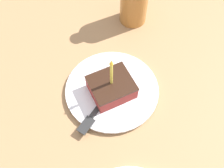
# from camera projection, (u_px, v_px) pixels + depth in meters

# --- Properties ---
(ground_plane) EXTENTS (2.40, 2.40, 0.04)m
(ground_plane) POSITION_uv_depth(u_px,v_px,m) (121.00, 98.00, 0.71)
(ground_plane) COLOR #9E754C
(ground_plane) RESTS_ON ground
(plate) EXTENTS (0.24, 0.24, 0.02)m
(plate) POSITION_uv_depth(u_px,v_px,m) (112.00, 90.00, 0.69)
(plate) COLOR silver
(plate) RESTS_ON ground_plane
(cake_slice) EXTENTS (0.09, 0.11, 0.13)m
(cake_slice) POSITION_uv_depth(u_px,v_px,m) (111.00, 87.00, 0.66)
(cake_slice) COLOR #99332D
(cake_slice) RESTS_ON plate
(fork) EXTENTS (0.10, 0.16, 0.00)m
(fork) POSITION_uv_depth(u_px,v_px,m) (98.00, 110.00, 0.65)
(fork) COLOR #262626
(fork) RESTS_ON plate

